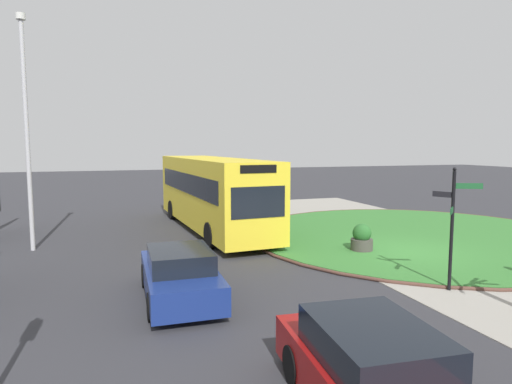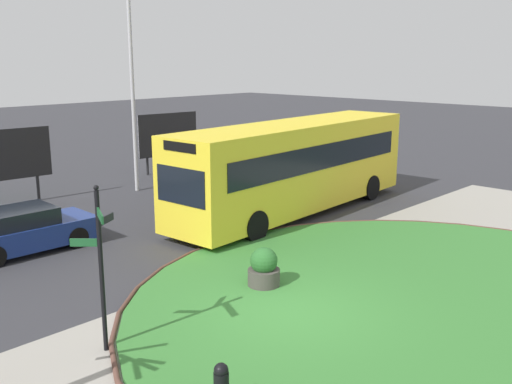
{
  "view_description": "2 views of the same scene",
  "coord_description": "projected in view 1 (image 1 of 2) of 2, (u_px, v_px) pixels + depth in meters",
  "views": [
    {
      "loc": [
        -12.97,
        10.15,
        3.9
      ],
      "look_at": [
        3.43,
        4.64,
        2.07
      ],
      "focal_mm": 30.76,
      "sensor_mm": 36.0,
      "label": 1
    },
    {
      "loc": [
        -9.27,
        -7.82,
        5.62
      ],
      "look_at": [
        2.69,
        3.65,
        1.79
      ],
      "focal_mm": 41.03,
      "sensor_mm": 36.0,
      "label": 2
    }
  ],
  "objects": [
    {
      "name": "planter_near_signpost",
      "position": [
        362.0,
        240.0,
        16.0
      ],
      "size": [
        0.8,
        0.8,
        1.07
      ],
      "color": "#47423D",
      "rests_on": "ground"
    },
    {
      "name": "sidewalk_paving",
      "position": [
        442.0,
        250.0,
        16.34
      ],
      "size": [
        32.0,
        8.92,
        0.02
      ],
      "primitive_type": "cube",
      "color": "#9E998E",
      "rests_on": "ground"
    },
    {
      "name": "bus_yellow",
      "position": [
        212.0,
        191.0,
        20.33
      ],
      "size": [
        11.42,
        3.17,
        3.32
      ],
      "rotation": [
        0.0,
        0.0,
        3.21
      ],
      "color": "yellow",
      "rests_on": "ground"
    },
    {
      "name": "signpost_directional",
      "position": [
        453.0,
        221.0,
        11.62
      ],
      "size": [
        0.88,
        1.09,
        3.33
      ],
      "color": "black",
      "rests_on": "ground"
    },
    {
      "name": "lamppost_tall",
      "position": [
        27.0,
        127.0,
        15.94
      ],
      "size": [
        0.32,
        0.32,
        8.57
      ],
      "color": "#B7B7BC",
      "rests_on": "ground"
    },
    {
      "name": "car_near_lane",
      "position": [
        377.0,
        380.0,
        6.09
      ],
      "size": [
        4.39,
        2.06,
        1.4
      ],
      "rotation": [
        0.0,
        0.0,
        3.06
      ],
      "color": "maroon",
      "rests_on": "ground"
    },
    {
      "name": "grass_island",
      "position": [
        418.0,
        235.0,
        19.01
      ],
      "size": [
        14.51,
        14.51,
        0.1
      ],
      "primitive_type": "cylinder",
      "color": "#387A33",
      "rests_on": "ground"
    },
    {
      "name": "ground",
      "position": [
        407.0,
        254.0,
        15.86
      ],
      "size": [
        120.0,
        120.0,
        0.0
      ],
      "primitive_type": "plane",
      "color": "#333338"
    },
    {
      "name": "car_trailing",
      "position": [
        180.0,
        275.0,
        11.11
      ],
      "size": [
        4.06,
        1.84,
        1.33
      ],
      "rotation": [
        0.0,
        0.0,
        -0.02
      ],
      "color": "navy",
      "rests_on": "ground"
    },
    {
      "name": "grass_kerb_ring",
      "position": [
        418.0,
        235.0,
        19.01
      ],
      "size": [
        14.82,
        14.82,
        0.11
      ],
      "primitive_type": "torus",
      "color": "brown",
      "rests_on": "ground"
    }
  ]
}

